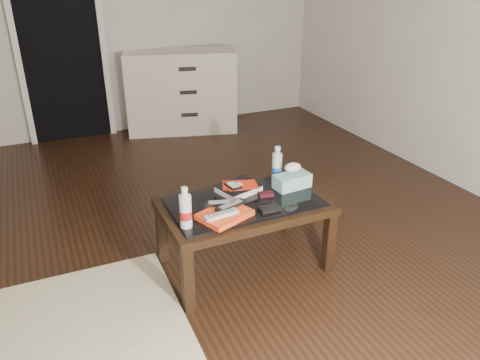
% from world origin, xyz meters
% --- Properties ---
extents(ground, '(5.00, 5.00, 0.00)m').
position_xyz_m(ground, '(0.00, 0.00, 0.00)').
color(ground, black).
rests_on(ground, ground).
extents(doorway, '(0.90, 0.08, 2.07)m').
position_xyz_m(doorway, '(-0.40, 2.47, 1.02)').
color(doorway, black).
rests_on(doorway, ground).
extents(coffee_table, '(1.00, 0.60, 0.46)m').
position_xyz_m(coffee_table, '(0.31, -0.49, 0.40)').
color(coffee_table, black).
rests_on(coffee_table, ground).
extents(dresser, '(1.29, 0.81, 0.90)m').
position_xyz_m(dresser, '(0.78, 2.23, 0.45)').
color(dresser, beige).
rests_on(dresser, ground).
extents(magazines, '(0.34, 0.30, 0.03)m').
position_xyz_m(magazines, '(0.12, -0.63, 0.48)').
color(magazines, '#F24516').
rests_on(magazines, coffee_table).
extents(remote_silver, '(0.20, 0.07, 0.02)m').
position_xyz_m(remote_silver, '(0.09, -0.66, 0.50)').
color(remote_silver, '#BBBBC0').
rests_on(remote_silver, magazines).
extents(remote_black_front, '(0.21, 0.11, 0.02)m').
position_xyz_m(remote_black_front, '(0.18, -0.58, 0.50)').
color(remote_black_front, black).
rests_on(remote_black_front, magazines).
extents(remote_black_back, '(0.21, 0.10, 0.02)m').
position_xyz_m(remote_black_back, '(0.14, -0.53, 0.50)').
color(remote_black_back, black).
rests_on(remote_black_back, magazines).
extents(textbook, '(0.29, 0.26, 0.05)m').
position_xyz_m(textbook, '(0.33, -0.36, 0.48)').
color(textbook, black).
rests_on(textbook, coffee_table).
extents(dvd_mailers, '(0.23, 0.19, 0.01)m').
position_xyz_m(dvd_mailers, '(0.32, -0.36, 0.51)').
color(dvd_mailers, red).
rests_on(dvd_mailers, textbook).
extents(ipod, '(0.08, 0.11, 0.02)m').
position_xyz_m(ipod, '(0.28, -0.38, 0.52)').
color(ipod, black).
rests_on(ipod, dvd_mailers).
extents(flip_phone, '(0.10, 0.06, 0.02)m').
position_xyz_m(flip_phone, '(0.46, -0.49, 0.47)').
color(flip_phone, black).
rests_on(flip_phone, coffee_table).
extents(wallet, '(0.12, 0.08, 0.02)m').
position_xyz_m(wallet, '(0.39, -0.66, 0.47)').
color(wallet, black).
rests_on(wallet, coffee_table).
extents(water_bottle_left, '(0.08, 0.08, 0.24)m').
position_xyz_m(water_bottle_left, '(-0.11, -0.64, 0.58)').
color(water_bottle_left, silver).
rests_on(water_bottle_left, coffee_table).
extents(water_bottle_right, '(0.07, 0.07, 0.24)m').
position_xyz_m(water_bottle_right, '(0.63, -0.31, 0.58)').
color(water_bottle_right, silver).
rests_on(water_bottle_right, coffee_table).
extents(tissue_box, '(0.24, 0.14, 0.09)m').
position_xyz_m(tissue_box, '(0.67, -0.45, 0.51)').
color(tissue_box, teal).
rests_on(tissue_box, coffee_table).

